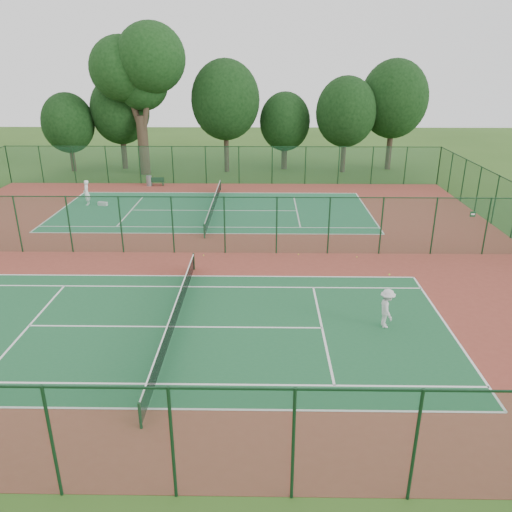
{
  "coord_description": "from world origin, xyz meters",
  "views": [
    {
      "loc": [
        3.82,
        -28.0,
        10.86
      ],
      "look_at": [
        3.46,
        -4.54,
        1.6
      ],
      "focal_mm": 35.0,
      "sensor_mm": 36.0,
      "label": 1
    }
  ],
  "objects_px": {
    "trash_bin": "(149,181)",
    "kit_bag": "(103,204)",
    "big_tree": "(139,68)",
    "player_near": "(387,308)",
    "bench": "(157,181)",
    "player_far": "(87,193)"
  },
  "relations": [
    {
      "from": "trash_bin",
      "to": "bench",
      "type": "xyz_separation_m",
      "value": [
        0.73,
        0.01,
        -0.05
      ]
    },
    {
      "from": "trash_bin",
      "to": "kit_bag",
      "type": "xyz_separation_m",
      "value": [
        -2.29,
        -6.75,
        -0.32
      ]
    },
    {
      "from": "player_near",
      "to": "big_tree",
      "type": "relative_size",
      "value": 0.12
    },
    {
      "from": "player_near",
      "to": "player_far",
      "type": "relative_size",
      "value": 0.89
    },
    {
      "from": "player_far",
      "to": "bench",
      "type": "height_order",
      "value": "player_far"
    },
    {
      "from": "player_near",
      "to": "bench",
      "type": "xyz_separation_m",
      "value": [
        -15.15,
        25.86,
        -0.47
      ]
    },
    {
      "from": "player_near",
      "to": "trash_bin",
      "type": "height_order",
      "value": "player_near"
    },
    {
      "from": "player_near",
      "to": "player_far",
      "type": "bearing_deg",
      "value": 42.33
    },
    {
      "from": "trash_bin",
      "to": "big_tree",
      "type": "xyz_separation_m",
      "value": [
        -1.4,
        5.35,
        9.63
      ]
    },
    {
      "from": "player_near",
      "to": "big_tree",
      "type": "xyz_separation_m",
      "value": [
        -17.28,
        31.21,
        9.21
      ]
    },
    {
      "from": "player_far",
      "to": "bench",
      "type": "distance_m",
      "value": 7.86
    },
    {
      "from": "player_near",
      "to": "big_tree",
      "type": "distance_m",
      "value": 36.84
    },
    {
      "from": "bench",
      "to": "big_tree",
      "type": "distance_m",
      "value": 11.26
    },
    {
      "from": "player_far",
      "to": "big_tree",
      "type": "xyz_separation_m",
      "value": [
        2.13,
        11.91,
        9.1
      ]
    },
    {
      "from": "trash_bin",
      "to": "bench",
      "type": "distance_m",
      "value": 0.73
    },
    {
      "from": "player_near",
      "to": "big_tree",
      "type": "height_order",
      "value": "big_tree"
    },
    {
      "from": "player_far",
      "to": "big_tree",
      "type": "height_order",
      "value": "big_tree"
    },
    {
      "from": "trash_bin",
      "to": "big_tree",
      "type": "relative_size",
      "value": 0.07
    },
    {
      "from": "bench",
      "to": "trash_bin",
      "type": "bearing_deg",
      "value": 177.7
    },
    {
      "from": "player_near",
      "to": "trash_bin",
      "type": "bearing_deg",
      "value": 28.7
    },
    {
      "from": "player_near",
      "to": "big_tree",
      "type": "bearing_deg",
      "value": 26.12
    },
    {
      "from": "trash_bin",
      "to": "player_far",
      "type": "bearing_deg",
      "value": -118.31
    }
  ]
}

